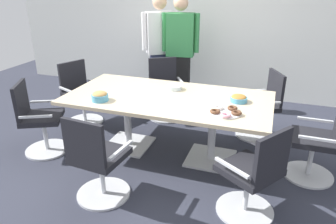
% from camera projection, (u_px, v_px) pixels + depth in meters
% --- Properties ---
extents(ground_plane, '(10.00, 10.00, 0.01)m').
position_uv_depth(ground_plane, '(168.00, 152.00, 4.02)').
color(ground_plane, '#2D303D').
extents(back_wall, '(8.00, 0.10, 2.80)m').
position_uv_depth(back_wall, '(212.00, 17.00, 5.56)').
color(back_wall, silver).
rests_on(back_wall, ground).
extents(conference_table, '(2.40, 1.20, 0.75)m').
position_uv_depth(conference_table, '(168.00, 106.00, 3.78)').
color(conference_table, '#CCB793').
rests_on(conference_table, ground).
extents(office_chair_0, '(0.72, 0.72, 0.91)m').
position_uv_depth(office_chair_0, '(262.00, 108.00, 4.29)').
color(office_chair_0, silver).
rests_on(office_chair_0, ground).
extents(office_chair_1, '(0.75, 0.75, 0.91)m').
position_uv_depth(office_chair_1, '(165.00, 92.00, 4.92)').
color(office_chair_1, silver).
rests_on(office_chair_1, ground).
extents(office_chair_2, '(0.71, 0.71, 0.91)m').
position_uv_depth(office_chair_2, '(81.00, 96.00, 4.73)').
color(office_chair_2, silver).
rests_on(office_chair_2, ground).
extents(office_chair_3, '(0.72, 0.72, 0.91)m').
position_uv_depth(office_chair_3, '(38.00, 122.00, 3.89)').
color(office_chair_3, silver).
rests_on(office_chair_3, ground).
extents(office_chair_4, '(0.59, 0.59, 0.91)m').
position_uv_depth(office_chair_4, '(97.00, 163.00, 3.03)').
color(office_chair_4, silver).
rests_on(office_chair_4, ground).
extents(office_chair_5, '(0.75, 0.75, 0.91)m').
position_uv_depth(office_chair_5, '(253.00, 178.00, 2.80)').
color(office_chair_5, silver).
rests_on(office_chair_5, ground).
extents(office_chair_6, '(0.55, 0.55, 0.91)m').
position_uv_depth(office_chair_6, '(319.00, 144.00, 3.37)').
color(office_chair_6, silver).
rests_on(office_chair_6, ground).
extents(person_standing_0, '(0.55, 0.43, 1.80)m').
position_uv_depth(person_standing_0, '(160.00, 48.00, 5.35)').
color(person_standing_0, '#232842').
rests_on(person_standing_0, ground).
extents(person_standing_1, '(0.62, 0.27, 1.80)m').
position_uv_depth(person_standing_1, '(180.00, 51.00, 5.17)').
color(person_standing_1, black).
rests_on(person_standing_1, ground).
extents(snack_bowl_cookies, '(0.19, 0.19, 0.11)m').
position_uv_depth(snack_bowl_cookies, '(100.00, 96.00, 3.58)').
color(snack_bowl_cookies, '#4C9EC6').
rests_on(snack_bowl_cookies, conference_table).
extents(snack_bowl_pretzels, '(0.19, 0.19, 0.08)m').
position_uv_depth(snack_bowl_pretzels, '(239.00, 98.00, 3.56)').
color(snack_bowl_pretzels, '#4C9EC6').
rests_on(snack_bowl_pretzels, conference_table).
extents(donut_platter, '(0.33, 0.33, 0.04)m').
position_uv_depth(donut_platter, '(226.00, 112.00, 3.25)').
color(donut_platter, white).
rests_on(donut_platter, conference_table).
extents(plate_stack, '(0.19, 0.19, 0.05)m').
position_uv_depth(plate_stack, '(174.00, 87.00, 3.95)').
color(plate_stack, white).
rests_on(plate_stack, conference_table).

